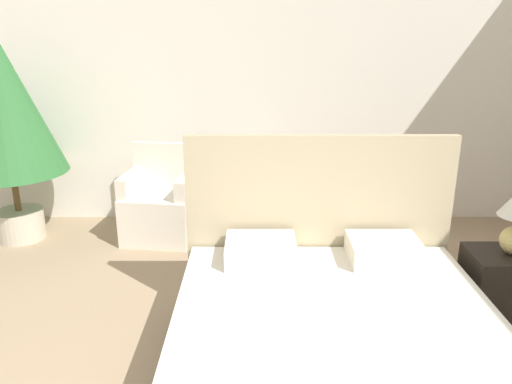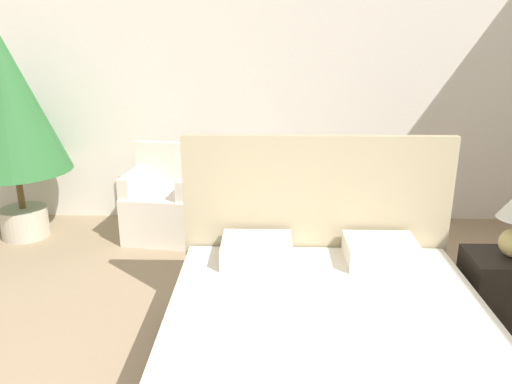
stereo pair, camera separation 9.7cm
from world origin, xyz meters
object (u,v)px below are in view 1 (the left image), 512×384
Objects in this scene: potted_palm at (2,107)px; nightstand at (501,291)px; bed at (336,352)px; armchair_near_window_right at (263,209)px; armchair_near_window_left at (161,209)px.

nightstand is at bearing -21.36° from potted_palm.
bed reaches higher than armchair_near_window_right.
bed is 2.58m from armchair_near_window_left.
armchair_near_window_left is at bearing 179.27° from armchair_near_window_right.
armchair_near_window_left is at bearing 148.76° from nightstand.
potted_palm is (-1.35, -0.02, 0.97)m from armchair_near_window_left.
armchair_near_window_left is 1.66m from potted_palm.
bed reaches higher than nightstand.
bed is 2.24m from armchair_near_window_right.
armchair_near_window_right is at bearing 135.40° from nightstand.
armchair_near_window_right is 1.61× the size of nightstand.
bed is 3.60m from potted_palm.
potted_palm reaches higher than bed.
bed reaches higher than armchair_near_window_left.
potted_palm reaches higher than nightstand.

